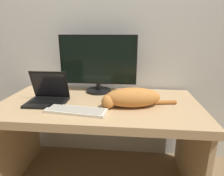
{
  "coord_description": "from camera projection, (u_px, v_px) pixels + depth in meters",
  "views": [
    {
      "loc": [
        0.24,
        -0.99,
        1.28
      ],
      "look_at": [
        0.11,
        0.35,
        0.88
      ],
      "focal_mm": 30.0,
      "sensor_mm": 36.0,
      "label": 1
    }
  ],
  "objects": [
    {
      "name": "desk",
      "position": [
        99.0,
        119.0,
        1.54
      ],
      "size": [
        1.59,
        0.79,
        0.74
      ],
      "color": "tan",
      "rests_on": "ground_plane"
    },
    {
      "name": "small_toy",
      "position": [
        146.0,
        92.0,
        1.66
      ],
      "size": [
        0.04,
        0.04,
        0.04
      ],
      "color": "gold",
      "rests_on": "desk"
    },
    {
      "name": "wall_back",
      "position": [
        105.0,
        30.0,
        1.77
      ],
      "size": [
        6.4,
        0.06,
        2.6
      ],
      "color": "silver",
      "rests_on": "ground_plane"
    },
    {
      "name": "cat",
      "position": [
        131.0,
        97.0,
        1.38
      ],
      "size": [
        0.57,
        0.24,
        0.15
      ],
      "rotation": [
        0.0,
        0.0,
        0.15
      ],
      "color": "#C67A38",
      "rests_on": "desk"
    },
    {
      "name": "external_keyboard",
      "position": [
        76.0,
        111.0,
        1.31
      ],
      "size": [
        0.45,
        0.19,
        0.02
      ],
      "rotation": [
        0.0,
        0.0,
        -0.12
      ],
      "color": "beige",
      "rests_on": "desk"
    },
    {
      "name": "laptop",
      "position": [
        48.0,
        97.0,
        1.47
      ],
      "size": [
        0.3,
        0.24,
        0.25
      ],
      "rotation": [
        0.0,
        0.0,
        0.01
      ],
      "color": "black",
      "rests_on": "desk"
    },
    {
      "name": "monitor",
      "position": [
        98.0,
        64.0,
        1.68
      ],
      "size": [
        0.69,
        0.23,
        0.52
      ],
      "color": "black",
      "rests_on": "desk"
    }
  ]
}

